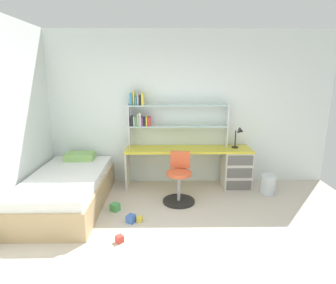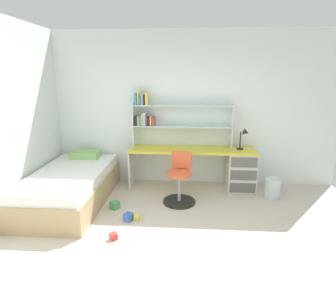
# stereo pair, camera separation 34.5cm
# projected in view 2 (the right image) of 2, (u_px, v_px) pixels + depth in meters

# --- Properties ---
(ground_plane) EXTENTS (5.65, 5.89, 0.02)m
(ground_plane) POSITION_uv_depth(u_px,v_px,m) (175.00, 266.00, 3.03)
(ground_plane) COLOR beige
(room_shell) EXTENTS (5.65, 5.89, 2.79)m
(room_shell) POSITION_uv_depth(u_px,v_px,m) (95.00, 119.00, 3.95)
(room_shell) COLOR silver
(room_shell) RESTS_ON ground_plane
(desk) EXTENTS (2.24, 0.51, 0.73)m
(desk) POSITION_uv_depth(u_px,v_px,m) (226.00, 166.00, 4.97)
(desk) COLOR gold
(desk) RESTS_ON ground_plane
(bookshelf_hutch) EXTENTS (1.78, 0.22, 1.00)m
(bookshelf_hutch) POSITION_uv_depth(u_px,v_px,m) (167.00, 116.00, 4.97)
(bookshelf_hutch) COLOR silver
(bookshelf_hutch) RESTS_ON desk
(desk_lamp) EXTENTS (0.20, 0.17, 0.38)m
(desk_lamp) POSITION_uv_depth(u_px,v_px,m) (245.00, 136.00, 4.83)
(desk_lamp) COLOR black
(desk_lamp) RESTS_ON desk
(swivel_chair) EXTENTS (0.52, 0.52, 0.81)m
(swivel_chair) POSITION_uv_depth(u_px,v_px,m) (180.00, 183.00, 4.46)
(swivel_chair) COLOR black
(swivel_chair) RESTS_ON ground_plane
(bed_platform) EXTENTS (1.10, 2.02, 0.65)m
(bed_platform) POSITION_uv_depth(u_px,v_px,m) (71.00, 186.00, 4.47)
(bed_platform) COLOR tan
(bed_platform) RESTS_ON ground_plane
(waste_bin) EXTENTS (0.25, 0.25, 0.34)m
(waste_bin) POSITION_uv_depth(u_px,v_px,m) (273.00, 188.00, 4.64)
(waste_bin) COLOR silver
(waste_bin) RESTS_ON ground_plane
(toy_block_green_0) EXTENTS (0.16, 0.16, 0.12)m
(toy_block_green_0) POSITION_uv_depth(u_px,v_px,m) (115.00, 205.00, 4.29)
(toy_block_green_0) COLOR #479E51
(toy_block_green_0) RESTS_ON ground_plane
(toy_block_blue_1) EXTENTS (0.15, 0.15, 0.11)m
(toy_block_blue_1) POSITION_uv_depth(u_px,v_px,m) (128.00, 217.00, 3.93)
(toy_block_blue_1) COLOR #3860B7
(toy_block_blue_1) RESTS_ON ground_plane
(toy_block_red_2) EXTENTS (0.12, 0.12, 0.08)m
(toy_block_red_2) POSITION_uv_depth(u_px,v_px,m) (114.00, 236.00, 3.49)
(toy_block_red_2) COLOR red
(toy_block_red_2) RESTS_ON ground_plane
(toy_block_yellow_3) EXTENTS (0.09, 0.09, 0.07)m
(toy_block_yellow_3) POSITION_uv_depth(u_px,v_px,m) (137.00, 218.00, 3.95)
(toy_block_yellow_3) COLOR gold
(toy_block_yellow_3) RESTS_ON ground_plane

